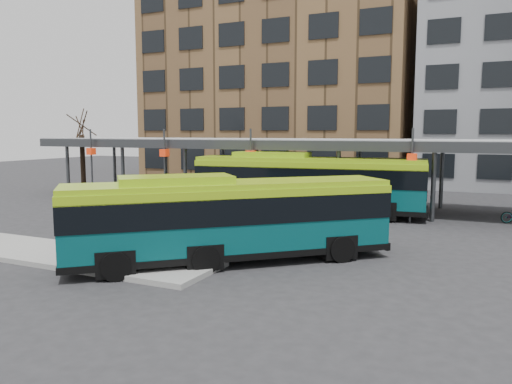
# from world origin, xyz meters

# --- Properties ---
(ground) EXTENTS (120.00, 120.00, 0.00)m
(ground) POSITION_xyz_m (0.00, 0.00, 0.00)
(ground) COLOR #28282B
(ground) RESTS_ON ground
(boarding_island) EXTENTS (14.00, 3.00, 0.18)m
(boarding_island) POSITION_xyz_m (-5.50, -3.00, 0.09)
(boarding_island) COLOR gray
(boarding_island) RESTS_ON ground
(canopy) EXTENTS (40.00, 6.53, 4.80)m
(canopy) POSITION_xyz_m (-0.06, 12.87, 3.91)
(canopy) COLOR #999B9E
(canopy) RESTS_ON ground
(tree) EXTENTS (1.64, 1.64, 5.60)m
(tree) POSITION_xyz_m (-18.00, 12.00, 2.43)
(tree) COLOR black
(tree) RESTS_ON ground
(building_brick) EXTENTS (26.00, 14.00, 22.00)m
(building_brick) POSITION_xyz_m (-10.00, 32.00, 11.00)
(building_brick) COLOR brown
(building_brick) RESTS_ON ground
(bus_front) EXTENTS (10.06, 9.39, 3.13)m
(bus_front) POSITION_xyz_m (1.29, -1.09, 1.63)
(bus_front) COLOR #06474A
(bus_front) RESTS_ON ground
(bus_rear) EXTENTS (12.85, 4.10, 3.48)m
(bus_rear) POSITION_xyz_m (0.37, 9.97, 1.81)
(bus_rear) COLOR #06474A
(bus_rear) RESTS_ON ground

